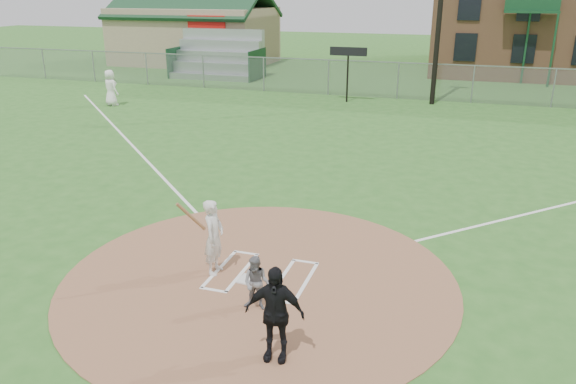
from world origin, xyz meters
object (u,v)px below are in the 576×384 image
(catcher, at_px, (256,283))
(batter_at_plate, at_px, (214,237))
(umpire, at_px, (275,313))
(ondeck_player, at_px, (111,88))
(home_plate, at_px, (249,280))

(catcher, distance_m, batter_at_plate, 1.80)
(umpire, bearing_deg, batter_at_plate, 125.95)
(umpire, height_order, ondeck_player, ondeck_player)
(umpire, bearing_deg, ondeck_player, 124.27)
(home_plate, distance_m, umpire, 2.83)
(home_plate, height_order, umpire, umpire)
(home_plate, height_order, batter_at_plate, batter_at_plate)
(home_plate, distance_m, ondeck_player, 20.88)
(catcher, xyz_separation_m, ondeck_player, (-14.52, 16.48, 0.37))
(catcher, height_order, ondeck_player, ondeck_player)
(home_plate, relative_size, batter_at_plate, 0.24)
(home_plate, relative_size, umpire, 0.25)
(umpire, relative_size, batter_at_plate, 0.95)
(home_plate, xyz_separation_m, ondeck_player, (-13.96, 15.50, 0.90))
(umpire, xyz_separation_m, ondeck_player, (-15.35, 17.82, 0.07))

